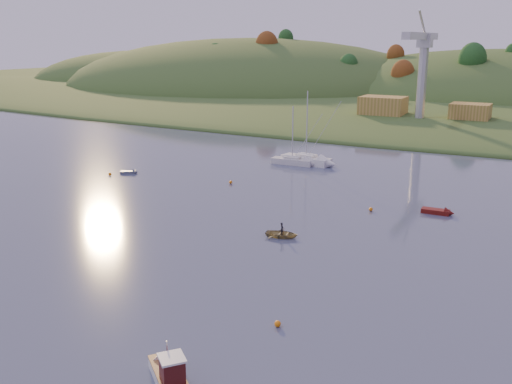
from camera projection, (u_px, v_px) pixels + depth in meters
The scene contains 21 objects.
far_shore at pixel (477, 93), 233.18m from camera, with size 620.00×220.00×1.50m, color #2F4C1E.
shore_slope at pixel (446, 110), 178.01m from camera, with size 640.00×150.00×7.00m, color #2F4C1E.
hill_left_far at pixel (145, 82), 294.29m from camera, with size 120.00×100.00×32.00m, color #2F4C1E.
hill_left at pixel (249, 90), 249.25m from camera, with size 170.00×140.00×44.00m, color #2F4C1E.
hill_center at pixel (497, 99), 211.59m from camera, with size 140.00×120.00×36.00m, color #2F4C1E.
hillside_trees at pixel (457, 104), 194.99m from camera, with size 280.00×50.00×32.00m, color #18451A, non-canonical shape.
wharf at pixel (433, 124), 138.90m from camera, with size 42.00×16.00×2.40m, color slate.
shed_west at pixel (383, 106), 144.82m from camera, with size 11.00×8.00×4.80m, color olive.
shed_east at pixel (470, 112), 136.08m from camera, with size 9.00×7.00×4.00m, color olive.
dock_crane at pixel (422, 57), 133.10m from camera, with size 3.20×28.00×20.30m.
fishing_boat at pixel (167, 369), 36.30m from camera, with size 5.08×4.59×3.34m.
sailboat_near at pixel (292, 161), 99.50m from camera, with size 7.41×2.52×10.16m.
sailboat_far at pixel (306, 159), 100.04m from camera, with size 9.47×4.28×12.67m.
canoe at pixel (282, 234), 62.76m from camera, with size 2.58×3.61×0.75m, color #988A54.
paddler at pixel (282, 231), 62.67m from camera, with size 0.52×0.34×1.44m, color black.
red_tender at pixel (442, 212), 71.04m from camera, with size 4.03×1.49×1.36m.
grey_dinghy at pixel (131, 172), 92.76m from camera, with size 2.97×2.38×1.06m.
buoy_0 at pixel (278, 324), 43.16m from camera, with size 0.50×0.50×0.50m, color orange.
buoy_1 at pixel (371, 209), 72.36m from camera, with size 0.50×0.50×0.50m, color orange.
buoy_2 at pixel (110, 174), 91.32m from camera, with size 0.50×0.50×0.50m, color orange.
buoy_3 at pixel (231, 182), 86.17m from camera, with size 0.50×0.50×0.50m, color orange.
Camera 1 is at (33.16, -20.30, 21.05)m, focal length 40.00 mm.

